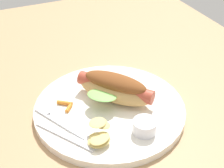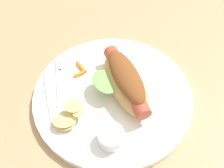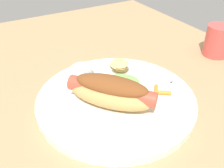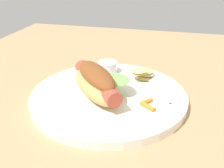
{
  "view_description": "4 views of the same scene",
  "coord_description": "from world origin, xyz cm",
  "px_view_note": "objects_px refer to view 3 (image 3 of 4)",
  "views": [
    {
      "loc": [
        -51.49,
        23.86,
        44.44
      ],
      "look_at": [
        -2.47,
        1.87,
        6.22
      ],
      "focal_mm": 53.31,
      "sensor_mm": 36.0,
      "label": 1
    },
    {
      "loc": [
        -32.92,
        -6.91,
        45.0
      ],
      "look_at": [
        -4.4,
        2.61,
        6.08
      ],
      "focal_mm": 44.44,
      "sensor_mm": 36.0,
      "label": 2
    },
    {
      "loc": [
        30.07,
        -17.39,
        31.16
      ],
      "look_at": [
        -2.86,
        1.63,
        5.14
      ],
      "focal_mm": 40.43,
      "sensor_mm": 36.0,
      "label": 3
    },
    {
      "loc": [
        39.54,
        14.13,
        25.48
      ],
      "look_at": [
        -2.0,
        3.81,
        4.21
      ],
      "focal_mm": 40.68,
      "sensor_mm": 36.0,
      "label": 4
    }
  ],
  "objects_px": {
    "plate": "(116,99)",
    "carrot_garnish": "(160,91)",
    "chips_pile": "(119,65)",
    "drinking_cup": "(218,41)",
    "sauce_ramekin": "(81,72)",
    "hot_dog": "(112,91)",
    "knife": "(147,70)",
    "fork": "(148,75)"
  },
  "relations": [
    {
      "from": "plate",
      "to": "carrot_garnish",
      "type": "distance_m",
      "value": 0.09
    },
    {
      "from": "hot_dog",
      "to": "sauce_ramekin",
      "type": "height_order",
      "value": "hot_dog"
    },
    {
      "from": "plate",
      "to": "carrot_garnish",
      "type": "xyz_separation_m",
      "value": [
        0.03,
        0.08,
        0.01
      ]
    },
    {
      "from": "sauce_ramekin",
      "to": "carrot_garnish",
      "type": "height_order",
      "value": "sauce_ramekin"
    },
    {
      "from": "drinking_cup",
      "to": "sauce_ramekin",
      "type": "bearing_deg",
      "value": -98.07
    },
    {
      "from": "plate",
      "to": "drinking_cup",
      "type": "bearing_deg",
      "value": 97.66
    },
    {
      "from": "knife",
      "to": "chips_pile",
      "type": "bearing_deg",
      "value": -155.56
    },
    {
      "from": "sauce_ramekin",
      "to": "hot_dog",
      "type": "bearing_deg",
      "value": 6.06
    },
    {
      "from": "sauce_ramekin",
      "to": "carrot_garnish",
      "type": "relative_size",
      "value": 1.06
    },
    {
      "from": "hot_dog",
      "to": "knife",
      "type": "distance_m",
      "value": 0.15
    },
    {
      "from": "plate",
      "to": "carrot_garnish",
      "type": "bearing_deg",
      "value": 67.01
    },
    {
      "from": "plate",
      "to": "hot_dog",
      "type": "height_order",
      "value": "hot_dog"
    },
    {
      "from": "carrot_garnish",
      "to": "chips_pile",
      "type": "bearing_deg",
      "value": -167.85
    },
    {
      "from": "drinking_cup",
      "to": "chips_pile",
      "type": "bearing_deg",
      "value": -97.47
    },
    {
      "from": "hot_dog",
      "to": "fork",
      "type": "distance_m",
      "value": 0.13
    },
    {
      "from": "hot_dog",
      "to": "sauce_ramekin",
      "type": "distance_m",
      "value": 0.11
    },
    {
      "from": "sauce_ramekin",
      "to": "drinking_cup",
      "type": "relative_size",
      "value": 0.56
    },
    {
      "from": "chips_pile",
      "to": "drinking_cup",
      "type": "xyz_separation_m",
      "value": [
        0.04,
        0.27,
        0.01
      ]
    },
    {
      "from": "hot_dog",
      "to": "drinking_cup",
      "type": "distance_m",
      "value": 0.35
    },
    {
      "from": "fork",
      "to": "drinking_cup",
      "type": "distance_m",
      "value": 0.23
    },
    {
      "from": "chips_pile",
      "to": "drinking_cup",
      "type": "distance_m",
      "value": 0.28
    },
    {
      "from": "plate",
      "to": "fork",
      "type": "height_order",
      "value": "fork"
    },
    {
      "from": "knife",
      "to": "chips_pile",
      "type": "distance_m",
      "value": 0.06
    },
    {
      "from": "carrot_garnish",
      "to": "drinking_cup",
      "type": "height_order",
      "value": "drinking_cup"
    },
    {
      "from": "knife",
      "to": "drinking_cup",
      "type": "distance_m",
      "value": 0.22
    },
    {
      "from": "fork",
      "to": "carrot_garnish",
      "type": "distance_m",
      "value": 0.06
    },
    {
      "from": "hot_dog",
      "to": "fork",
      "type": "relative_size",
      "value": 1.06
    },
    {
      "from": "carrot_garnish",
      "to": "drinking_cup",
      "type": "bearing_deg",
      "value": 107.54
    },
    {
      "from": "chips_pile",
      "to": "drinking_cup",
      "type": "bearing_deg",
      "value": 82.53
    },
    {
      "from": "fork",
      "to": "knife",
      "type": "distance_m",
      "value": 0.02
    },
    {
      "from": "plate",
      "to": "knife",
      "type": "distance_m",
      "value": 0.12
    },
    {
      "from": "hot_dog",
      "to": "chips_pile",
      "type": "relative_size",
      "value": 2.29
    },
    {
      "from": "drinking_cup",
      "to": "knife",
      "type": "bearing_deg",
      "value": -90.73
    },
    {
      "from": "drinking_cup",
      "to": "plate",
      "type": "bearing_deg",
      "value": -82.34
    },
    {
      "from": "chips_pile",
      "to": "carrot_garnish",
      "type": "bearing_deg",
      "value": 12.15
    },
    {
      "from": "hot_dog",
      "to": "chips_pile",
      "type": "bearing_deg",
      "value": 102.47
    },
    {
      "from": "knife",
      "to": "carrot_garnish",
      "type": "xyz_separation_m",
      "value": [
        0.08,
        -0.03,
        0.0
      ]
    },
    {
      "from": "hot_dog",
      "to": "knife",
      "type": "bearing_deg",
      "value": 76.86
    },
    {
      "from": "drinking_cup",
      "to": "carrot_garnish",
      "type": "bearing_deg",
      "value": -72.46
    },
    {
      "from": "plate",
      "to": "chips_pile",
      "type": "distance_m",
      "value": 0.1
    },
    {
      "from": "sauce_ramekin",
      "to": "drinking_cup",
      "type": "xyz_separation_m",
      "value": [
        0.05,
        0.36,
        0.01
      ]
    },
    {
      "from": "knife",
      "to": "chips_pile",
      "type": "xyz_separation_m",
      "value": [
        -0.03,
        -0.05,
        0.01
      ]
    }
  ]
}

